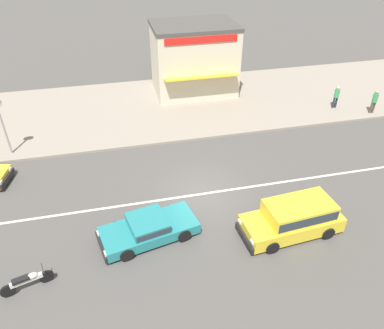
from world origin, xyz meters
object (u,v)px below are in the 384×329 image
Objects in this scene: sedan_teal_0 at (148,228)px; pedestrian_mid_kerb at (375,100)px; pedestrian_near_clock at (336,95)px; minivan_yellow_4 at (295,217)px; motorcycle_0 at (27,281)px; shopfront_corner_warung at (194,59)px.

sedan_teal_0 is 18.52m from pedestrian_mid_kerb.
minivan_yellow_4 is at bearing -127.84° from pedestrian_near_clock.
motorcycle_0 is at bearing -161.02° from sedan_teal_0.
pedestrian_near_clock is at bearing 52.16° from minivan_yellow_4.
motorcycle_0 is 0.32× the size of shopfront_corner_warung.
pedestrian_mid_kerb is (2.10, -1.31, 0.04)m from pedestrian_near_clock.
shopfront_corner_warung is at bearing 150.58° from pedestrian_near_clock.
minivan_yellow_4 is at bearing -86.81° from shopfront_corner_warung.
pedestrian_mid_kerb is at bearing -31.91° from pedestrian_near_clock.
minivan_yellow_4 is at bearing -9.66° from sedan_teal_0.
shopfront_corner_warung is at bearing 93.19° from minivan_yellow_4.
shopfront_corner_warung reaches higher than sedan_teal_0.
shopfront_corner_warung is (10.27, 16.23, 2.26)m from motorcycle_0.
pedestrian_mid_kerb reaches higher than minivan_yellow_4.
sedan_teal_0 is 2.39× the size of motorcycle_0.
motorcycle_0 is at bearing -122.33° from shopfront_corner_warung.
motorcycle_0 is at bearing -155.40° from pedestrian_mid_kerb.
pedestrian_mid_kerb reaches higher than sedan_teal_0.
shopfront_corner_warung is (-11.16, 6.42, 1.56)m from pedestrian_mid_kerb.
pedestrian_near_clock is 2.48m from pedestrian_mid_kerb.
motorcycle_0 is 22.31m from pedestrian_near_clock.
minivan_yellow_4 is 2.76× the size of pedestrian_mid_kerb.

